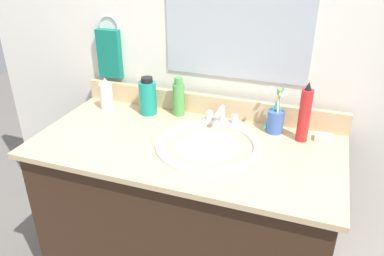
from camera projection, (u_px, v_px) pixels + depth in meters
The scene contains 15 objects.
vanity_cabinet at pixel (187, 221), 1.64m from camera, with size 1.12×0.54×0.72m, color #382316.
countertop at pixel (186, 146), 1.47m from camera, with size 1.17×0.58×0.02m, color #D1B284.
backsplash at pixel (208, 105), 1.68m from camera, with size 1.17×0.02×0.09m, color #D1B284.
back_wall at pixel (212, 127), 1.79m from camera, with size 2.27×0.04×1.30m, color white.
mirror_panel at pixel (238, 9), 1.49m from camera, with size 0.60×0.01×0.56m, color #B2BCC6.
towel_ring at pixel (109, 26), 1.72m from camera, with size 0.10×0.10×0.01m, color silver.
hand_towel at pixel (109, 54), 1.76m from camera, with size 0.11×0.04×0.22m, color #147260.
sink_basin at pixel (207, 153), 1.46m from camera, with size 0.39×0.39×0.11m.
faucet at pixel (221, 118), 1.60m from camera, with size 0.16×0.10×0.08m.
bottle_mouthwash_teal at pixel (148, 97), 1.67m from camera, with size 0.08×0.08×0.17m.
bottle_lotion_white at pixel (106, 95), 1.72m from camera, with size 0.06×0.06×0.15m.
bottle_spray_red at pixel (305, 114), 1.44m from camera, with size 0.04×0.04×0.24m.
bottle_toner_green at pixel (179, 98), 1.66m from camera, with size 0.05×0.05×0.17m.
cup_blue_plastic at pixel (275, 120), 1.52m from camera, with size 0.08×0.07×0.19m.
soap_bar at pixel (323, 137), 1.48m from camera, with size 0.06×0.04×0.02m, color white.
Camera 1 is at (0.45, -1.19, 1.46)m, focal length 35.95 mm.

